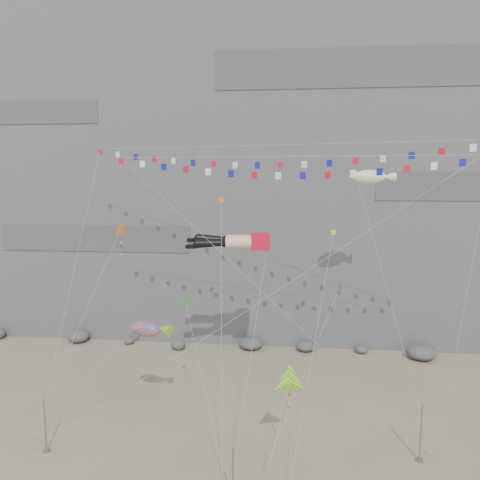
{
  "coord_description": "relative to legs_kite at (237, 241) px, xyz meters",
  "views": [
    {
      "loc": [
        3.99,
        -32.56,
        19.3
      ],
      "look_at": [
        -0.4,
        9.0,
        13.34
      ],
      "focal_mm": 35.0,
      "sensor_mm": 36.0,
      "label": 1
    }
  ],
  "objects": [
    {
      "name": "anchor_pole_right",
      "position": [
        13.46,
        -9.38,
        -11.42
      ],
      "size": [
        0.12,
        0.12,
        4.12
      ],
      "primitive_type": "cylinder",
      "color": "gray",
      "rests_on": "ground"
    },
    {
      "name": "cliff",
      "position": [
        0.46,
        24.87,
        11.52
      ],
      "size": [
        80.0,
        28.0,
        50.0
      ],
      "primitive_type": "cube",
      "color": "slate",
      "rests_on": "ground"
    },
    {
      "name": "delta_kite",
      "position": [
        4.63,
        -10.76,
        -7.63
      ],
      "size": [
        3.04,
        6.05,
        8.16
      ],
      "color": "yellow",
      "rests_on": "ground"
    },
    {
      "name": "talus_boulders",
      "position": [
        0.46,
        9.87,
        -12.88
      ],
      "size": [
        60.0,
        3.0,
        1.2
      ],
      "primitive_type": null,
      "color": "#59595E",
      "rests_on": "ground"
    },
    {
      "name": "ground",
      "position": [
        0.46,
        -7.13,
        -13.48
      ],
      "size": [
        120.0,
        120.0,
        0.0
      ],
      "primitive_type": "plane",
      "color": "gray",
      "rests_on": "ground"
    },
    {
      "name": "blimp_windsock",
      "position": [
        11.33,
        2.12,
        5.49
      ],
      "size": [
        5.33,
        12.09,
        22.15
      ],
      "color": "#F5E7C9",
      "rests_on": "ground"
    },
    {
      "name": "small_kite_d",
      "position": [
        8.26,
        1.5,
        0.22
      ],
      "size": [
        4.34,
        16.82,
        21.84
      ],
      "color": "yellow",
      "rests_on": "ground"
    },
    {
      "name": "small_kite_a",
      "position": [
        -1.36,
        0.02,
        3.07
      ],
      "size": [
        2.43,
        13.74,
        21.59
      ],
      "color": "orange",
      "rests_on": "ground"
    },
    {
      "name": "legs_kite",
      "position": [
        0.0,
        0.0,
        0.0
      ],
      "size": [
        7.32,
        17.65,
        21.22
      ],
      "rotation": [
        0.0,
        0.0,
        0.1
      ],
      "color": "red",
      "rests_on": "ground"
    },
    {
      "name": "flag_banner_lower",
      "position": [
        4.51,
        -2.92,
        7.1
      ],
      "size": [
        28.27,
        7.84,
        23.75
      ],
      "color": "red",
      "rests_on": "ground"
    },
    {
      "name": "anchor_pole_left",
      "position": [
        -12.22,
        -10.98,
        -11.53
      ],
      "size": [
        0.12,
        0.12,
        3.89
      ],
      "primitive_type": "cylinder",
      "color": "gray",
      "rests_on": "ground"
    },
    {
      "name": "small_kite_b",
      "position": [
        8.61,
        -1.36,
        -3.76
      ],
      "size": [
        6.59,
        12.68,
        16.72
      ],
      "color": "purple",
      "rests_on": "ground"
    },
    {
      "name": "flag_banner_upper",
      "position": [
        2.64,
        0.26,
        8.15
      ],
      "size": [
        33.58,
        16.45,
        29.02
      ],
      "color": "red",
      "rests_on": "ground"
    },
    {
      "name": "small_kite_c",
      "position": [
        -3.48,
        -4.85,
        -4.41
      ],
      "size": [
        5.0,
        9.3,
        13.33
      ],
      "color": "green",
      "rests_on": "ground"
    },
    {
      "name": "harlequin_kite",
      "position": [
        -9.23,
        -3.21,
        1.18
      ],
      "size": [
        5.18,
        9.46,
        17.57
      ],
      "color": "red",
      "rests_on": "ground"
    },
    {
      "name": "fish_windsock",
      "position": [
        -6.44,
        -6.08,
        -6.03
      ],
      "size": [
        9.72,
        5.65,
        11.58
      ],
      "color": "#FF420D",
      "rests_on": "ground"
    }
  ]
}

